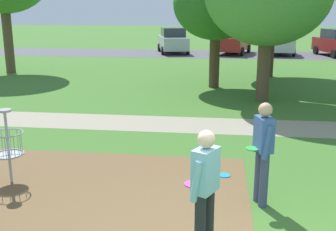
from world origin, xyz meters
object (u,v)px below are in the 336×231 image
at_px(frisbee_by_tee, 224,175).
at_px(parked_car_center_left, 234,41).
at_px(tree_near_left, 216,4).
at_px(disc_golf_basket, 5,143).
at_px(player_throwing, 263,148).
at_px(parked_car_center_right, 279,41).
at_px(player_waiting_right, 205,188).
at_px(parked_car_leftmost, 173,40).

height_order(frisbee_by_tee, parked_car_center_left, parked_car_center_left).
bearing_deg(tree_near_left, parked_car_center_left, 85.06).
relative_size(disc_golf_basket, player_throwing, 0.81).
height_order(disc_golf_basket, parked_car_center_left, parked_car_center_left).
bearing_deg(disc_golf_basket, frisbee_by_tee, 11.00).
bearing_deg(parked_car_center_right, player_waiting_right, -99.54).
distance_m(player_waiting_right, parked_car_center_left, 25.67).
height_order(player_throwing, tree_near_left, tree_near_left).
distance_m(player_throwing, frisbee_by_tee, 1.57).
distance_m(player_waiting_right, tree_near_left, 12.35).
bearing_deg(parked_car_leftmost, parked_car_center_right, -0.39).
xyz_separation_m(disc_golf_basket, parked_car_center_right, (8.02, 23.74, 0.17)).
distance_m(player_throwing, parked_car_center_right, 24.32).
height_order(player_waiting_right, frisbee_by_tee, player_waiting_right).
bearing_deg(parked_car_center_right, parked_car_leftmost, 179.61).
height_order(disc_golf_basket, player_throwing, player_throwing).
height_order(player_throwing, parked_car_center_left, parked_car_center_left).
distance_m(player_waiting_right, frisbee_by_tee, 2.90).
height_order(player_throwing, parked_car_center_right, parked_car_center_right).
xyz_separation_m(frisbee_by_tee, tree_near_left, (-0.37, 9.40, 3.33)).
height_order(player_waiting_right, tree_near_left, tree_near_left).
relative_size(player_throwing, player_waiting_right, 1.00).
bearing_deg(parked_car_center_right, parked_car_center_left, -179.22).
distance_m(disc_golf_basket, player_throwing, 4.58).
height_order(player_waiting_right, parked_car_center_left, parked_car_center_left).
relative_size(player_waiting_right, frisbee_by_tee, 7.38).
height_order(frisbee_by_tee, parked_car_leftmost, parked_car_leftmost).
height_order(tree_near_left, parked_car_leftmost, tree_near_left).
distance_m(player_throwing, parked_car_leftmost, 24.48).
xyz_separation_m(tree_near_left, parked_car_center_left, (1.17, 13.52, -2.42)).
bearing_deg(parked_car_leftmost, player_throwing, -80.12).
relative_size(parked_car_center_left, parked_car_center_right, 1.05).
bearing_deg(parked_car_center_left, parked_car_leftmost, 178.76).
bearing_deg(parked_car_center_left, player_waiting_right, -92.43).
height_order(frisbee_by_tee, parked_car_center_right, parked_car_center_right).
bearing_deg(tree_near_left, disc_golf_basket, -109.61).
relative_size(player_waiting_right, parked_car_center_left, 0.38).
relative_size(frisbee_by_tee, parked_car_leftmost, 0.05).
height_order(player_throwing, frisbee_by_tee, player_throwing).
bearing_deg(player_waiting_right, parked_car_center_right, 80.46).
relative_size(tree_near_left, parked_car_center_left, 1.07).
bearing_deg(frisbee_by_tee, tree_near_left, 92.25).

